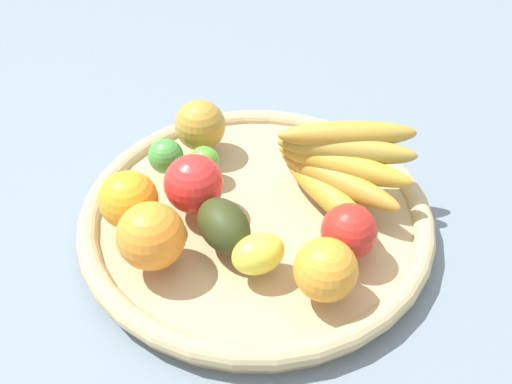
% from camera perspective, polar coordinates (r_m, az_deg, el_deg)
% --- Properties ---
extents(ground_plane, '(2.40, 2.40, 0.00)m').
position_cam_1_polar(ground_plane, '(0.73, 0.00, -3.45)').
color(ground_plane, slate).
rests_on(ground_plane, ground).
extents(basket, '(0.45, 0.45, 0.04)m').
position_cam_1_polar(basket, '(0.71, 0.00, -2.36)').
color(basket, tan).
rests_on(basket, ground_plane).
extents(apple_2, '(0.10, 0.10, 0.07)m').
position_cam_1_polar(apple_2, '(0.78, -5.80, 6.88)').
color(apple_2, '#AB8630').
rests_on(apple_2, basket).
extents(apple_1, '(0.09, 0.09, 0.06)m').
position_cam_1_polar(apple_1, '(0.63, 9.61, -4.05)').
color(apple_1, red).
rests_on(apple_1, basket).
extents(banana_bunch, '(0.18, 0.17, 0.09)m').
position_cam_1_polar(banana_bunch, '(0.69, 8.76, 2.81)').
color(banana_bunch, gold).
rests_on(banana_bunch, basket).
extents(orange_2, '(0.09, 0.09, 0.07)m').
position_cam_1_polar(orange_2, '(0.58, 6.84, -8.17)').
color(orange_2, orange).
rests_on(orange_2, basket).
extents(orange_0, '(0.07, 0.07, 0.07)m').
position_cam_1_polar(orange_0, '(0.67, -13.05, -0.82)').
color(orange_0, orange).
rests_on(orange_0, basket).
extents(lime_0, '(0.05, 0.05, 0.05)m').
position_cam_1_polar(lime_0, '(0.75, -9.33, 3.67)').
color(lime_0, green).
rests_on(lime_0, basket).
extents(lime_1, '(0.04, 0.04, 0.04)m').
position_cam_1_polar(lime_1, '(0.74, -5.38, 3.19)').
color(lime_1, '#56A432').
rests_on(lime_1, basket).
extents(lemon_0, '(0.05, 0.06, 0.05)m').
position_cam_1_polar(lemon_0, '(0.61, 0.23, -6.42)').
color(lemon_0, yellow).
rests_on(lemon_0, basket).
extents(avocado, '(0.08, 0.06, 0.06)m').
position_cam_1_polar(avocado, '(0.63, -3.38, -3.46)').
color(avocado, '#2F3716').
rests_on(avocado, basket).
extents(apple_0, '(0.10, 0.10, 0.07)m').
position_cam_1_polar(apple_0, '(0.68, -6.46, 0.85)').
color(apple_0, red).
rests_on(apple_0, basket).
extents(orange_1, '(0.11, 0.11, 0.08)m').
position_cam_1_polar(orange_1, '(0.62, -10.82, -4.50)').
color(orange_1, orange).
rests_on(orange_1, basket).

